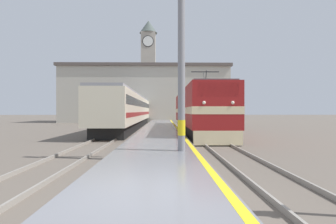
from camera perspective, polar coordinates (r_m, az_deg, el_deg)
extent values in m
plane|color=#60564C|center=(35.43, -1.50, -3.00)|extent=(200.00, 200.00, 0.00)
cube|color=slate|center=(30.42, -1.58, -3.11)|extent=(3.34, 140.00, 0.45)
cube|color=yellow|center=(30.43, 1.29, -2.68)|extent=(0.20, 140.00, 0.00)
cube|color=#60564C|center=(30.59, 4.70, -3.49)|extent=(2.84, 140.00, 0.02)
cube|color=gray|center=(30.52, 3.36, -3.35)|extent=(0.07, 140.00, 0.14)
cube|color=gray|center=(30.66, 6.04, -3.33)|extent=(0.07, 140.00, 0.14)
cube|color=#60564C|center=(30.68, -8.28, -3.48)|extent=(2.84, 140.00, 0.02)
cube|color=gray|center=(30.77, -9.60, -3.32)|extent=(0.07, 140.00, 0.14)
cube|color=gray|center=(30.59, -6.94, -3.34)|extent=(0.07, 140.00, 0.14)
cube|color=black|center=(23.90, 6.32, -3.48)|extent=(2.46, 17.00, 0.90)
cube|color=maroon|center=(23.85, 6.32, 0.99)|extent=(2.90, 18.48, 2.83)
cube|color=beige|center=(23.85, 6.32, 0.31)|extent=(2.92, 18.50, 0.44)
cube|color=beige|center=(14.95, 10.79, -5.53)|extent=(2.75, 0.30, 0.81)
cube|color=black|center=(14.83, 10.87, 4.79)|extent=(2.32, 0.12, 0.80)
sphere|color=white|center=(14.61, 7.84, 2.03)|extent=(0.20, 0.20, 0.20)
sphere|color=white|center=(14.94, 13.90, 1.99)|extent=(0.20, 0.20, 0.20)
cube|color=#4C4C51|center=(23.91, 6.32, 4.53)|extent=(2.61, 17.56, 0.12)
cylinder|color=#333333|center=(19.07, 8.25, 7.31)|extent=(0.06, 0.63, 1.03)
cylinder|color=#333333|center=(19.76, 7.92, 7.06)|extent=(0.06, 0.63, 1.03)
cube|color=#262626|center=(19.48, 8.08, 8.65)|extent=(2.03, 0.08, 0.06)
cube|color=black|center=(43.12, -6.17, -1.82)|extent=(2.46, 50.81, 0.90)
cube|color=beige|center=(43.09, -6.17, 0.55)|extent=(2.90, 52.93, 2.68)
cube|color=black|center=(43.10, -6.17, 1.27)|extent=(2.92, 51.87, 0.64)
cube|color=maroon|center=(43.09, -6.17, -0.16)|extent=(2.92, 51.87, 0.36)
cube|color=gray|center=(43.13, -6.17, 2.47)|extent=(2.67, 52.93, 0.20)
cylinder|color=gray|center=(10.46, 2.95, 13.57)|extent=(0.28, 0.28, 7.92)
cylinder|color=yellow|center=(10.20, 2.94, -3.42)|extent=(0.30, 0.30, 0.60)
cube|color=#ADA393|center=(61.95, -4.28, 7.74)|extent=(3.29, 3.29, 20.19)
cylinder|color=black|center=(61.83, -4.37, 15.12)|extent=(2.60, 0.06, 2.60)
cylinder|color=white|center=(61.80, -4.37, 15.13)|extent=(2.30, 0.10, 2.30)
cone|color=#47514C|center=(64.49, -4.28, 17.99)|extent=(4.11, 4.11, 2.96)
cube|color=#B7B2A3|center=(48.14, -4.86, 3.49)|extent=(28.82, 9.31, 9.47)
cube|color=#564C47|center=(48.67, -4.86, 9.36)|extent=(29.42, 9.91, 0.50)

